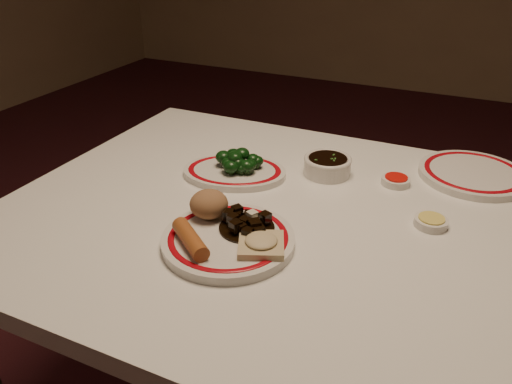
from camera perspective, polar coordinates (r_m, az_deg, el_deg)
The scene contains 12 objects.
dining_table at distance 1.05m, azimuth 4.55°, elevation -7.02°, with size 1.20×0.90×0.75m.
main_plate at distance 0.91m, azimuth -3.18°, elevation -5.47°, with size 0.26×0.26×0.02m.
rice_mound at distance 0.96m, azimuth -5.41°, elevation -1.37°, with size 0.07×0.07×0.05m, color #976A47.
spring_roll at distance 0.88m, azimuth -7.52°, elevation -5.35°, with size 0.03×0.03×0.11m, color #A85C29.
fried_wonton at distance 0.87m, azimuth 0.59°, elevation -5.86°, with size 0.10×0.10×0.02m.
stirfry_heap at distance 0.92m, azimuth -1.14°, elevation -3.57°, with size 0.10×0.10×0.03m.
broccoli_plate at distance 1.16m, azimuth -2.47°, elevation 2.31°, with size 0.28×0.26×0.02m.
broccoli_pile at distance 1.14m, azimuth -2.04°, elevation 3.54°, with size 0.11×0.09×0.05m.
soy_bowl at distance 1.17m, azimuth 8.16°, elevation 2.94°, with size 0.11×0.11×0.04m.
sweet_sour_dish at distance 1.16m, azimuth 15.69°, elevation 1.26°, with size 0.06×0.06×0.02m.
mustard_dish at distance 1.02m, azimuth 19.37°, elevation -3.24°, with size 0.06×0.06×0.02m.
far_plate at distance 1.25m, azimuth 23.56°, elevation 1.92°, with size 0.30×0.30×0.02m.
Camera 1 is at (0.28, -0.81, 1.27)m, focal length 35.00 mm.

